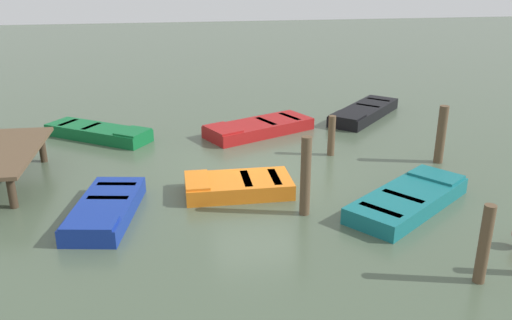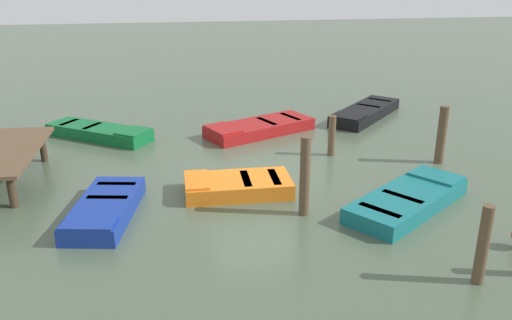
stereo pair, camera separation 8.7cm
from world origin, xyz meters
TOP-DOWN VIEW (x-y plane):
  - ground_plane at (0.00, 0.00)m, footprint 80.00×80.00m
  - rowboat_green at (3.83, 4.75)m, footprint 3.01×3.70m
  - rowboat_black at (4.89, -4.97)m, footprint 3.78×3.62m
  - rowboat_teal at (-2.91, -3.29)m, footprint 3.33×3.76m
  - rowboat_blue at (-2.32, 3.93)m, footprint 3.18×1.75m
  - rowboat_red at (3.52, -0.65)m, footprint 2.91×4.03m
  - rowboat_orange at (-1.42, 0.71)m, footprint 1.42×2.71m
  - mooring_piling_mid_left at (-0.11, -5.48)m, footprint 0.27×0.27m
  - mooring_piling_far_left at (1.01, -2.50)m, footprint 0.22×0.22m
  - mooring_piling_far_right at (-6.19, -3.24)m, footprint 0.22×0.22m
  - mooring_piling_mid_right at (-2.87, -0.70)m, footprint 0.24×0.24m

SIDE VIEW (x-z plane):
  - ground_plane at x=0.00m, z-range 0.00..0.00m
  - rowboat_black at x=4.89m, z-range -0.01..0.45m
  - rowboat_red at x=3.52m, z-range -0.01..0.45m
  - rowboat_green at x=3.83m, z-range -0.01..0.45m
  - rowboat_teal at x=-2.91m, z-range -0.01..0.45m
  - rowboat_blue at x=-2.32m, z-range -0.01..0.45m
  - rowboat_orange at x=-1.42m, z-range -0.01..0.45m
  - mooring_piling_far_left at x=1.01m, z-range 0.00..1.25m
  - mooring_piling_far_right at x=-6.19m, z-range 0.00..1.58m
  - mooring_piling_mid_left at x=-0.11m, z-range 0.00..1.73m
  - mooring_piling_mid_right at x=-2.87m, z-range 0.00..1.93m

